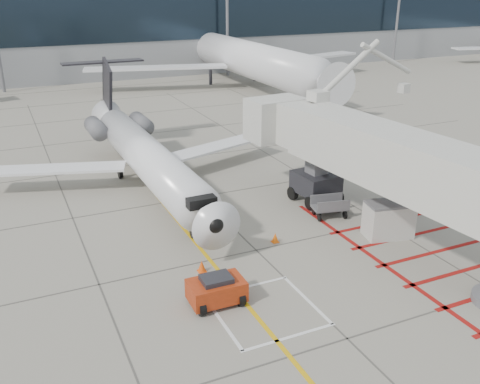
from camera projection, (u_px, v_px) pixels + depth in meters
name	position (u px, v px, depth m)	size (l,w,h in m)	color
ground_plane	(295.00, 288.00, 24.09)	(260.00, 260.00, 0.00)	gray
regional_jet	(155.00, 145.00, 32.76)	(21.26, 26.81, 7.03)	white
jet_bridge	(394.00, 170.00, 27.02)	(9.40, 19.84, 7.94)	beige
pushback_tug	(216.00, 289.00, 22.74)	(2.36, 1.48, 1.38)	#A62E10
baggage_cart	(330.00, 207.00, 31.13)	(1.99, 1.25, 1.25)	#56555A
ground_power_unit	(389.00, 219.00, 28.64)	(2.47, 1.44, 1.95)	beige
cone_nose	(202.00, 266.00, 25.38)	(0.41, 0.41, 0.57)	#EA4B0C
cone_side	(275.00, 237.00, 28.23)	(0.38, 0.38, 0.53)	#ED5D0C
terminal_building	(129.00, 19.00, 84.46)	(180.00, 28.00, 14.00)	gray
terminal_glass_band	(154.00, 18.00, 72.23)	(180.00, 0.10, 6.00)	black
bg_aircraft_c	(240.00, 34.00, 67.58)	(38.99, 43.33, 13.00)	silver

